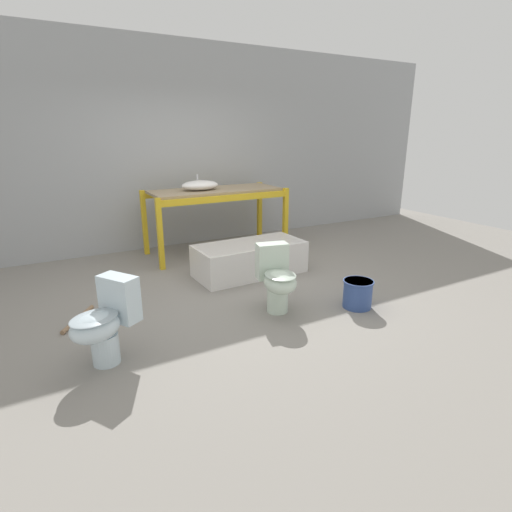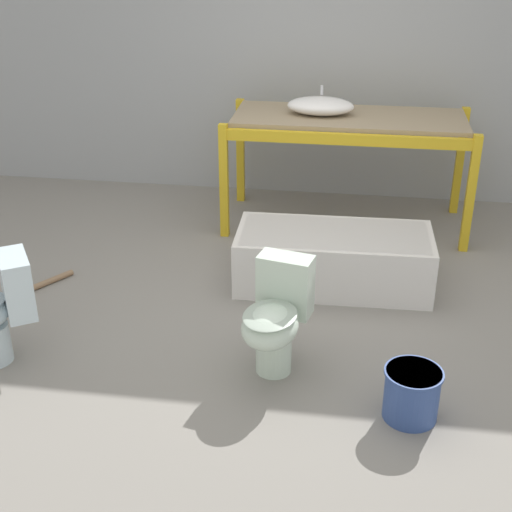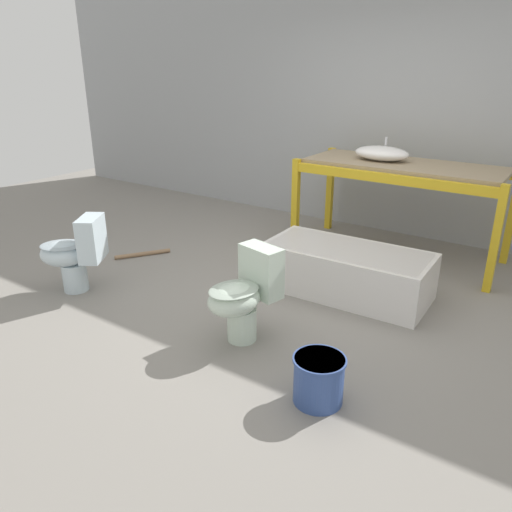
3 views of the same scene
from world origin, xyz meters
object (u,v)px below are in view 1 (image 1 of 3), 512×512
Objects in this scene: toilet_near at (105,321)px; toilet_far at (277,278)px; bucket_white at (358,293)px; sink_basin at (200,185)px; bathtub_main at (250,256)px.

toilet_far is at bearing 62.84° from toilet_near.
toilet_far is 0.91m from bucket_white.
sink_basin is 0.81× the size of toilet_far.
sink_basin is 1.73× the size of bucket_white.
sink_basin is at bearing 100.59° from toilet_far.
sink_basin is 2.44m from toilet_far.
toilet_far is 2.12× the size of bucket_white.
sink_basin reaches higher than bathtub_main.
sink_basin is at bearing 105.09° from bucket_white.
sink_basin is at bearing 111.10° from toilet_near.
sink_basin reaches higher than toilet_far.
toilet_near reaches higher than bathtub_main.
bathtub_main is at bearing 88.36° from toilet_far.
toilet_near is at bearing 175.85° from bucket_white.
bathtub_main is at bearing 108.83° from bucket_white.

